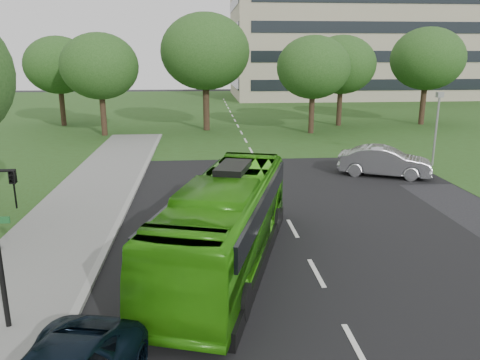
{
  "coord_description": "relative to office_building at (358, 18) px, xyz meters",
  "views": [
    {
      "loc": [
        -3.61,
        -15.52,
        6.84
      ],
      "look_at": [
        -1.99,
        3.82,
        1.6
      ],
      "focal_mm": 35.0,
      "sensor_mm": 36.0,
      "label": 1
    }
  ],
  "objects": [
    {
      "name": "street_surfaces",
      "position": [
        -22.34,
        -39.21,
        -12.47
      ],
      "size": [
        120.0,
        120.0,
        0.15
      ],
      "color": "black",
      "rests_on": "ground"
    },
    {
      "name": "ground",
      "position": [
        -21.96,
        -61.96,
        -12.5
      ],
      "size": [
        160.0,
        160.0,
        0.0
      ],
      "primitive_type": "plane",
      "color": "black",
      "rests_on": "ground"
    },
    {
      "name": "bus",
      "position": [
        -24.81,
        -62.98,
        -11.01
      ],
      "size": [
        5.45,
        10.95,
        2.98
      ],
      "primitive_type": "imported",
      "rotation": [
        0.0,
        0.0,
        -0.29
      ],
      "color": "#308E0F",
      "rests_on": "ground"
    },
    {
      "name": "tree_park_a",
      "position": [
        -33.92,
        -36.36,
        -6.65
      ],
      "size": [
        6.48,
        6.48,
        8.62
      ],
      "color": "black",
      "rests_on": "ground"
    },
    {
      "name": "sedan",
      "position": [
        -15.05,
        -51.96,
        -11.65
      ],
      "size": [
        5.46,
        3.71,
        1.7
      ],
      "primitive_type": "imported",
      "rotation": [
        0.0,
        0.0,
        1.16
      ],
      "color": "#A3A4A8",
      "rests_on": "ground"
    },
    {
      "name": "tree_park_c",
      "position": [
        -15.79,
        -36.7,
        -6.78
      ],
      "size": [
        6.35,
        6.35,
        8.43
      ],
      "color": "black",
      "rests_on": "ground"
    },
    {
      "name": "tree_park_b",
      "position": [
        -25.05,
        -34.17,
        -5.46
      ],
      "size": [
        7.96,
        7.96,
        10.44
      ],
      "color": "black",
      "rests_on": "ground"
    },
    {
      "name": "tree_park_f",
      "position": [
        -39.06,
        -30.14,
        -6.69
      ],
      "size": [
        6.4,
        6.4,
        8.54
      ],
      "color": "black",
      "rests_on": "ground"
    },
    {
      "name": "tree_park_e",
      "position": [
        -3.51,
        -32.31,
        -6.12
      ],
      "size": [
        7.05,
        7.05,
        9.4
      ],
      "color": "black",
      "rests_on": "ground"
    },
    {
      "name": "traffic_light",
      "position": [
        -30.41,
        -66.49,
        -9.75
      ],
      "size": [
        0.75,
        0.2,
        4.68
      ],
      "rotation": [
        0.0,
        0.0,
        -0.06
      ],
      "color": "black",
      "rests_on": "ground"
    },
    {
      "name": "office_building",
      "position": [
        0.0,
        0.0,
        0.0
      ],
      "size": [
        40.1,
        20.1,
        25.0
      ],
      "color": "tan",
      "rests_on": "ground"
    },
    {
      "name": "tree_park_d",
      "position": [
        -12.0,
        -32.38,
        -6.67
      ],
      "size": [
        6.52,
        6.52,
        8.62
      ],
      "color": "black",
      "rests_on": "ground"
    },
    {
      "name": "camera_pole",
      "position": [
        -11.04,
        -49.82,
        -9.52
      ],
      "size": [
        0.43,
        0.39,
        4.61
      ],
      "rotation": [
        0.0,
        0.0,
        0.19
      ],
      "color": "gray",
      "rests_on": "ground"
    }
  ]
}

